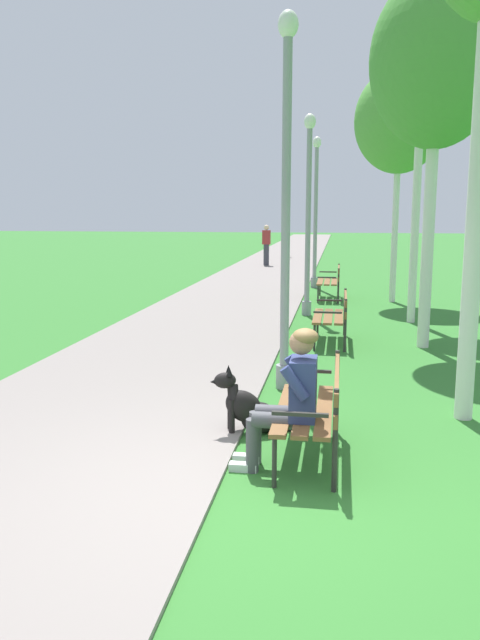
# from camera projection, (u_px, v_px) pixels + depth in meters

# --- Properties ---
(ground_plane) EXTENTS (120.00, 120.00, 0.00)m
(ground_plane) POSITION_uv_depth(u_px,v_px,m) (243.00, 495.00, 4.99)
(ground_plane) COLOR #33752D
(paved_path) EXTENTS (3.40, 60.00, 0.04)m
(paved_path) POSITION_uv_depth(u_px,v_px,m) (282.00, 259.00, 28.63)
(paved_path) COLOR gray
(paved_path) RESTS_ON ground
(park_bench_near) EXTENTS (0.55, 1.50, 0.85)m
(park_bench_near) POSITION_uv_depth(u_px,v_px,m) (316.00, 403.00, 5.67)
(park_bench_near) COLOR brown
(park_bench_near) RESTS_ON ground
(park_bench_mid) EXTENTS (0.55, 1.50, 0.85)m
(park_bench_mid) POSITION_uv_depth(u_px,v_px,m) (334.00, 313.00, 10.65)
(park_bench_mid) COLOR brown
(park_bench_mid) RESTS_ON ground
(park_bench_far) EXTENTS (0.55, 1.50, 0.85)m
(park_bench_far) POSITION_uv_depth(u_px,v_px,m) (331.00, 279.00, 15.85)
(park_bench_far) COLOR brown
(park_bench_far) RESTS_ON ground
(person_seated_on_near_bench) EXTENTS (0.74, 0.49, 1.25)m
(person_seated_on_near_bench) POSITION_uv_depth(u_px,v_px,m) (290.00, 394.00, 5.38)
(person_seated_on_near_bench) COLOR #4C4C51
(person_seated_on_near_bench) RESTS_ON ground
(dog_black) EXTENTS (0.81, 0.41, 0.71)m
(dog_black) POSITION_uv_depth(u_px,v_px,m) (248.00, 409.00, 6.33)
(dog_black) COLOR black
(dog_black) RESTS_ON ground
(lamp_post_near) EXTENTS (0.24, 0.24, 4.49)m
(lamp_post_near) POSITION_uv_depth(u_px,v_px,m) (286.00, 202.00, 7.61)
(lamp_post_near) COLOR gray
(lamp_post_near) RESTS_ON ground
(lamp_post_mid) EXTENTS (0.24, 0.24, 4.17)m
(lamp_post_mid) POSITION_uv_depth(u_px,v_px,m) (308.00, 213.00, 13.20)
(lamp_post_mid) COLOR gray
(lamp_post_mid) RESTS_ON ground
(lamp_post_far) EXTENTS (0.24, 0.24, 4.26)m
(lamp_post_far) POSITION_uv_depth(u_px,v_px,m) (316.00, 211.00, 18.01)
(lamp_post_far) COLOR gray
(lamp_post_far) RESTS_ON ground
(birch_tree_third) EXTENTS (2.05, 1.92, 5.81)m
(birch_tree_third) POSITION_uv_depth(u_px,v_px,m) (437.00, 62.00, 9.64)
(birch_tree_third) COLOR silver
(birch_tree_third) RESTS_ON ground
(birch_tree_fourth) EXTENTS (1.43, 1.38, 6.17)m
(birch_tree_fourth) POSITION_uv_depth(u_px,v_px,m) (423.00, 63.00, 11.87)
(birch_tree_fourth) COLOR silver
(birch_tree_fourth) RESTS_ON ground
(birch_tree_fifth) EXTENTS (2.10, 1.98, 5.52)m
(birch_tree_fifth) POSITION_uv_depth(u_px,v_px,m) (399.00, 121.00, 14.82)
(birch_tree_fifth) COLOR silver
(birch_tree_fifth) RESTS_ON ground
(pedestrian_distant) EXTENTS (0.32, 0.22, 1.65)m
(pedestrian_distant) POSITION_uv_depth(u_px,v_px,m) (266.00, 245.00, 25.22)
(pedestrian_distant) COLOR #383842
(pedestrian_distant) RESTS_ON ground
(pedestrian_further_distant) EXTENTS (0.32, 0.22, 1.65)m
(pedestrian_further_distant) POSITION_uv_depth(u_px,v_px,m) (285.00, 240.00, 29.93)
(pedestrian_further_distant) COLOR #383842
(pedestrian_further_distant) RESTS_ON ground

